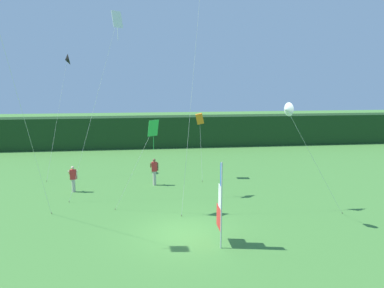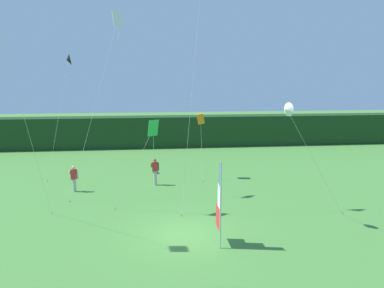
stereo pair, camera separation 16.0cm
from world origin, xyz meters
TOP-DOWN VIEW (x-y plane):
  - ground_plane at (0.00, 0.00)m, footprint 120.00×120.00m
  - distant_treeline at (0.00, 22.24)m, footprint 80.00×2.40m
  - banner_flag at (1.43, -1.45)m, footprint 0.06×1.03m
  - person_near_banner at (-1.13, 8.06)m, footprint 0.55×0.48m
  - person_mid_field at (-6.21, 7.16)m, footprint 0.55×0.48m
  - kite_white_diamond_0 at (-3.29, 6.26)m, footprint 3.34×1.50m
  - kite_green_diamond_2 at (-1.33, 2.82)m, footprint 2.45×1.03m
  - kite_orange_box_4 at (2.12, 9.61)m, footprint 0.66×1.43m
  - kite_white_delta_5 at (4.94, 0.46)m, footprint 3.94×1.41m
  - kite_black_delta_6 at (-7.21, 12.45)m, footprint 1.62×3.14m

SIDE VIEW (x-z plane):
  - ground_plane at x=0.00m, z-range 0.00..0.00m
  - person_mid_field at x=-6.21m, z-range 0.05..1.72m
  - person_near_banner at x=-1.13m, z-range 0.07..1.87m
  - distant_treeline at x=0.00m, z-range 0.00..3.12m
  - banner_flag at x=1.43m, z-range -0.08..3.65m
  - kite_orange_box_4 at x=2.12m, z-range 1.91..6.55m
  - kite_green_diamond_2 at x=-1.33m, z-range 1.87..6.85m
  - kite_white_delta_5 at x=4.94m, z-range 2.63..8.61m
  - kite_black_delta_6 at x=-7.21m, z-range 3.93..12.73m
  - kite_white_diamond_0 at x=-3.29m, z-range 4.32..15.15m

